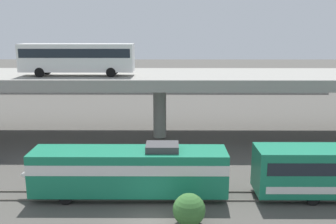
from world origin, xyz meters
The scene contains 16 objects.
ground_plane centered at (0.00, 0.00, 0.00)m, with size 260.00×260.00×0.00m, color #4C4944.
rail_strip_near centered at (0.00, 3.25, 0.06)m, with size 110.00×0.12×0.12m, color #59544C.
rail_strip_far centered at (0.00, 4.75, 0.06)m, with size 110.00×0.12×0.12m, color #59544C.
train_locomotive centered at (-2.56, 4.00, 2.19)m, with size 15.41×3.04×4.18m.
highway_overpass centered at (0.00, 20.00, 6.72)m, with size 96.00×11.48×7.44m.
transit_bus_on_overpass centered at (-8.70, 17.80, 9.50)m, with size 12.00×2.68×3.40m.
pier_parking_lot centered at (0.00, 55.00, 0.61)m, with size 63.44×12.49×1.22m, color gray.
parked_car_0 centered at (-23.94, 56.89, 1.99)m, with size 4.12×1.88×1.50m.
parked_car_1 centered at (-17.25, 54.70, 1.99)m, with size 4.17×1.98×1.50m.
parked_car_2 centered at (17.75, 52.96, 1.99)m, with size 4.63×1.88×1.50m.
parked_car_3 centered at (-7.60, 56.53, 1.99)m, with size 4.07×1.93×1.50m.
parked_car_4 centered at (0.41, 57.64, 1.99)m, with size 4.18×1.84×1.50m.
parked_car_5 centered at (19.69, 56.17, 1.99)m, with size 4.01×1.88×1.50m.
parked_car_6 centered at (23.35, 53.95, 1.99)m, with size 4.55×1.92×1.50m.
harbor_water centered at (0.00, 78.00, 0.00)m, with size 140.00×36.00×0.01m, color #385B7A.
shrub_right centered at (2.42, -0.11, 1.06)m, with size 2.12×2.12×2.12m, color #35682F.
Camera 1 is at (1.18, -22.13, 12.48)m, focal length 39.92 mm.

